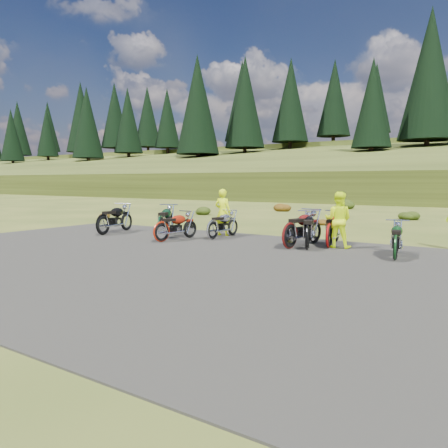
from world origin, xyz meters
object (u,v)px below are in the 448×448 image
Objects in this scene: motorcycle_0 at (103,236)px; motorcycle_7 at (395,262)px; person_middle at (223,213)px; motorcycle_3 at (213,240)px.

motorcycle_7 is (10.70, 0.53, 0.00)m from motorcycle_0.
motorcycle_7 is 1.09× the size of person_middle.
motorcycle_7 is at bearing 157.27° from person_middle.
person_middle is (-6.75, 1.94, 0.90)m from motorcycle_7.
person_middle is (-0.36, 1.21, 0.90)m from motorcycle_3.
person_middle is at bearing 17.49° from motorcycle_3.
motorcycle_3 is at bearing 99.88° from person_middle.
motorcycle_7 is (6.39, -0.73, 0.00)m from motorcycle_3.
person_middle reaches higher than motorcycle_3.
motorcycle_3 reaches higher than motorcycle_7.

